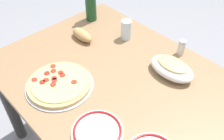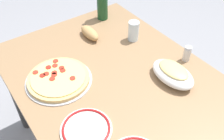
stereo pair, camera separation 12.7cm
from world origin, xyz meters
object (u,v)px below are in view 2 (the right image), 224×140
pepperoni_pizza (59,79)px  bread_loaf (90,33)px  spice_shaker (187,54)px  side_plate_far (86,129)px  baked_pasta_dish (173,73)px  water_glass (133,31)px  wine_bottle (102,1)px  dining_table (112,90)px

pepperoni_pizza → bread_loaf: size_ratio=2.05×
spice_shaker → side_plate_far: bearing=-83.8°
baked_pasta_dish → bread_loaf: size_ratio=1.49×
bread_loaf → spice_shaker: bearing=32.9°
side_plate_far → pepperoni_pizza: bearing=173.3°
spice_shaker → pepperoni_pizza: bearing=-111.8°
water_glass → side_plate_far: size_ratio=0.55×
pepperoni_pizza → wine_bottle: wine_bottle is taller
side_plate_far → bread_loaf: bearing=146.9°
baked_pasta_dish → water_glass: 0.38m
pepperoni_pizza → bread_loaf: (-0.23, 0.32, 0.02)m
water_glass → pepperoni_pizza: bearing=-83.4°
pepperoni_pizza → water_glass: water_glass is taller
water_glass → bread_loaf: bearing=-130.3°
pepperoni_pizza → side_plate_far: (0.33, -0.04, -0.01)m
baked_pasta_dish → wine_bottle: bearing=176.4°
bread_loaf → baked_pasta_dish: bearing=14.7°
wine_bottle → water_glass: bearing=2.5°
pepperoni_pizza → water_glass: size_ratio=2.78×
side_plate_far → bread_loaf: size_ratio=1.35×
bread_loaf → wine_bottle: bearing=126.6°
pepperoni_pizza → bread_loaf: 0.40m
baked_pasta_dish → spice_shaker: bearing=110.3°
dining_table → bread_loaf: bearing=166.8°
wine_bottle → side_plate_far: 0.89m
side_plate_far → dining_table: bearing=127.0°
baked_pasta_dish → pepperoni_pizza: bearing=-124.2°
pepperoni_pizza → baked_pasta_dish: baked_pasta_dish is taller
side_plate_far → water_glass: bearing=124.7°
dining_table → wine_bottle: bearing=151.1°
water_glass → spice_shaker: size_ratio=1.37×
baked_pasta_dish → wine_bottle: (-0.68, 0.04, 0.08)m
wine_bottle → pepperoni_pizza: bearing=-54.2°
dining_table → baked_pasta_dish: 0.34m
pepperoni_pizza → spice_shaker: bearing=68.2°
pepperoni_pizza → wine_bottle: size_ratio=1.06×
water_glass → side_plate_far: 0.68m
pepperoni_pizza → water_glass: (-0.06, 0.52, 0.05)m
baked_pasta_dish → water_glass: (-0.38, 0.06, 0.02)m
dining_table → side_plate_far: side_plate_far is taller
dining_table → water_glass: water_glass is taller
water_glass → bread_loaf: water_glass is taller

